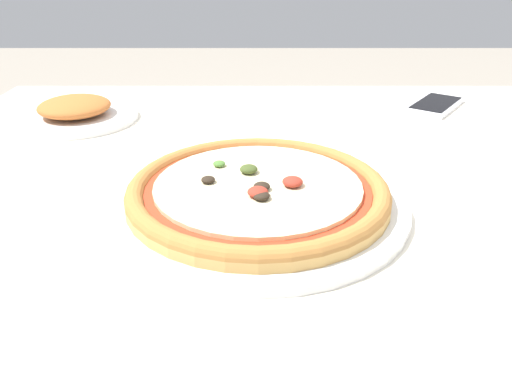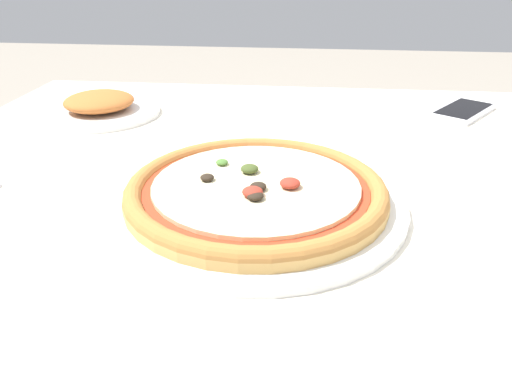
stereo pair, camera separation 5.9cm
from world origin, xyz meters
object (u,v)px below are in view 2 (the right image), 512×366
Objects in this scene: cell_phone at (463,111)px; side_plate at (100,107)px; dining_table at (379,230)px; pizza_plate at (256,193)px.

cell_phone is 0.68m from side_plate.
side_plate is at bearing -173.27° from cell_phone.
dining_table is 6.46× the size of side_plate.
side_plate is at bearing 154.75° from dining_table.
pizza_plate is 1.63× the size of side_plate.
cell_phone is at bearing 6.73° from side_plate.
dining_table is at bearing 30.35° from pizza_plate.
dining_table is 8.93× the size of cell_phone.
pizza_plate is 0.46m from side_plate.
pizza_plate is (-0.17, -0.10, 0.10)m from dining_table.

